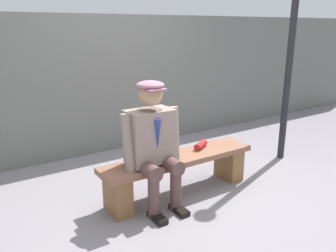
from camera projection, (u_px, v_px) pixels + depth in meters
name	position (u px, v px, depth m)	size (l,w,h in m)	color
ground_plane	(179.00, 193.00, 3.73)	(30.00, 30.00, 0.00)	gray
bench	(179.00, 169.00, 3.65)	(1.74, 0.38, 0.44)	brown
seated_man	(153.00, 140.00, 3.30)	(0.62, 0.59, 1.26)	gray
rolled_magazine	(201.00, 145.00, 3.82)	(0.08, 0.08, 0.22)	#B21E1E
stadium_wall	(108.00, 84.00, 4.89)	(12.00, 0.24, 1.91)	slate
lamp_post	(294.00, 14.00, 4.22)	(0.21, 0.21, 3.07)	black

